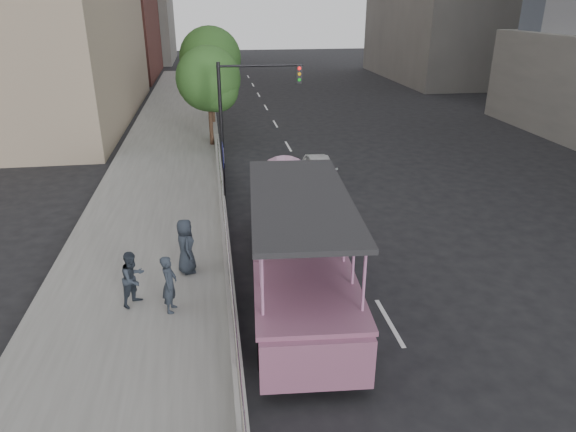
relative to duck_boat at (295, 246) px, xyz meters
name	(u,v)px	position (x,y,z in m)	size (l,w,h in m)	color
ground	(335,287)	(1.14, -0.44, -1.22)	(160.00, 160.00, 0.00)	black
sidewalk	(163,183)	(-4.61, 9.56, -1.07)	(5.50, 80.00, 0.30)	gray
kerb_wall	(227,250)	(-1.98, 1.56, -0.74)	(0.24, 30.00, 0.36)	#A0A09B
guardrail	(226,231)	(-1.98, 1.56, -0.08)	(0.07, 22.00, 0.71)	#B0AFB4
duck_boat	(295,246)	(0.00, 0.00, 0.00)	(3.11, 10.08, 3.30)	black
car	(320,170)	(2.64, 8.88, -0.60)	(1.48, 3.67, 1.25)	white
pedestrian_near	(169,284)	(-3.55, -1.45, -0.13)	(0.58, 0.38, 1.59)	#262E39
pedestrian_mid	(133,278)	(-4.53, -0.96, -0.15)	(0.75, 0.58, 1.54)	#262E39
pedestrian_far	(186,246)	(-3.20, 0.63, -0.07)	(0.83, 0.54, 1.70)	#262E39
parking_sign	(224,169)	(-1.86, 6.11, 0.52)	(0.08, 0.63, 2.79)	black
traffic_signal	(244,98)	(-0.57, 12.05, 2.27)	(4.20, 0.32, 5.20)	black
street_tree_near	(210,81)	(-2.16, 15.48, 2.59)	(3.52, 3.52, 5.72)	#382419
street_tree_far	(212,60)	(-1.96, 21.48, 3.08)	(3.97, 3.97, 6.45)	#382419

